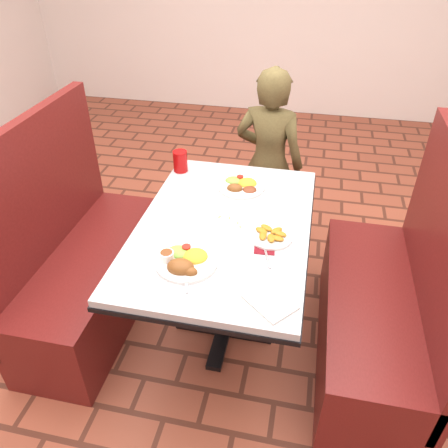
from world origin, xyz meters
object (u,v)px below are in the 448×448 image
(red_tumbler, at_px, (180,161))
(near_dinner_plate, at_px, (185,259))
(booth_bench_left, at_px, (85,268))
(plantain_plate, at_px, (270,235))
(booth_bench_right, at_px, (381,312))
(diner_person, at_px, (269,163))
(dining_table, at_px, (224,240))
(far_dinner_plate, at_px, (242,184))

(red_tumbler, bearing_deg, near_dinner_plate, -72.03)
(booth_bench_left, distance_m, plantain_plate, 1.11)
(booth_bench_right, relative_size, diner_person, 0.96)
(dining_table, bearing_deg, near_dinner_plate, -107.22)
(near_dinner_plate, bearing_deg, red_tumbler, 107.97)
(diner_person, relative_size, far_dinner_plate, 5.03)
(far_dinner_plate, relative_size, red_tumbler, 2.06)
(far_dinner_plate, bearing_deg, red_tumbler, 162.94)
(booth_bench_left, height_order, red_tumbler, booth_bench_left)
(near_dinner_plate, xyz_separation_m, far_dinner_plate, (0.12, 0.67, -0.01))
(dining_table, relative_size, far_dinner_plate, 4.90)
(far_dinner_plate, bearing_deg, dining_table, -93.40)
(booth_bench_right, xyz_separation_m, diner_person, (-0.69, 0.90, 0.29))
(dining_table, bearing_deg, red_tumbler, 127.12)
(far_dinner_plate, xyz_separation_m, plantain_plate, (0.21, -0.41, -0.01))
(dining_table, distance_m, booth_bench_left, 0.86)
(plantain_plate, bearing_deg, far_dinner_plate, 116.76)
(dining_table, bearing_deg, booth_bench_right, 0.00)
(booth_bench_left, distance_m, near_dinner_plate, 0.89)
(red_tumbler, bearing_deg, booth_bench_left, -133.93)
(booth_bench_right, distance_m, far_dinner_plate, 0.96)
(booth_bench_left, relative_size, booth_bench_right, 1.00)
(far_dinner_plate, relative_size, plantain_plate, 1.24)
(near_dinner_plate, distance_m, far_dinner_plate, 0.68)
(booth_bench_right, bearing_deg, diner_person, 127.55)
(booth_bench_left, xyz_separation_m, plantain_plate, (1.03, -0.06, 0.43))
(dining_table, xyz_separation_m, far_dinner_plate, (0.02, 0.35, 0.12))
(booth_bench_left, distance_m, diner_person, 1.31)
(diner_person, relative_size, plantain_plate, 6.23)
(dining_table, xyz_separation_m, booth_bench_left, (-0.80, 0.00, -0.32))
(plantain_plate, height_order, red_tumbler, red_tumbler)
(plantain_plate, bearing_deg, diner_person, 97.31)
(booth_bench_left, relative_size, red_tumbler, 10.00)
(near_dinner_plate, height_order, plantain_plate, near_dinner_plate)
(diner_person, distance_m, plantain_plate, 0.98)
(diner_person, height_order, red_tumbler, diner_person)
(booth_bench_right, relative_size, far_dinner_plate, 4.85)
(plantain_plate, bearing_deg, booth_bench_right, 5.91)
(booth_bench_left, relative_size, far_dinner_plate, 4.85)
(booth_bench_left, height_order, plantain_plate, booth_bench_left)
(booth_bench_right, height_order, far_dinner_plate, booth_bench_right)
(dining_table, relative_size, booth_bench_right, 1.01)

